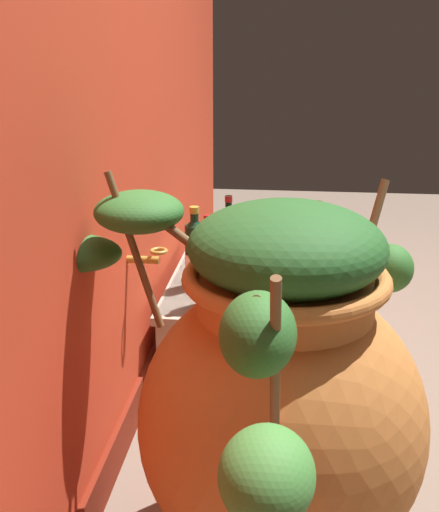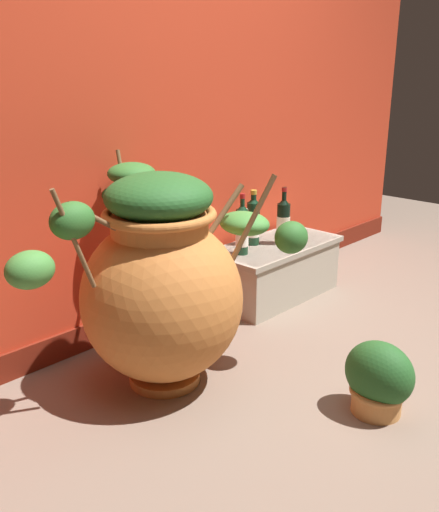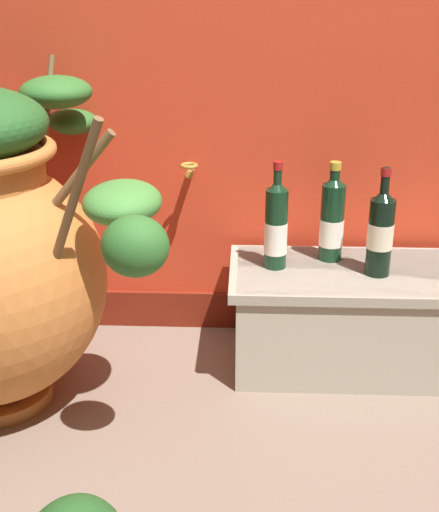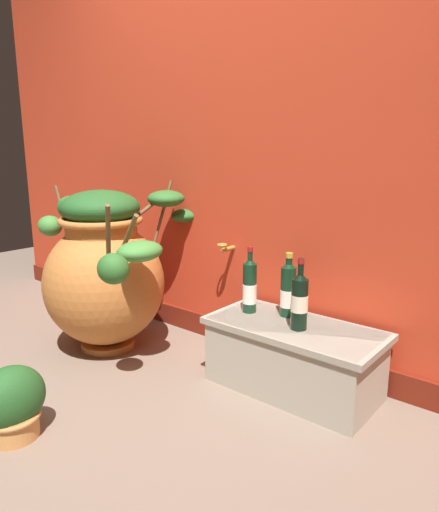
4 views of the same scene
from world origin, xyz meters
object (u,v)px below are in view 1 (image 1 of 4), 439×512
object	(u,v)px
terracotta_urn	(279,392)
wine_bottle_left	(195,253)
wine_bottle_middle	(228,243)
wine_bottle_right	(208,269)

from	to	relation	value
terracotta_urn	wine_bottle_left	distance (m)	1.03
terracotta_urn	wine_bottle_middle	size ratio (longest dim) A/B	3.61
wine_bottle_middle	wine_bottle_right	xyz separation A→B (m)	(-0.30, 0.04, -0.00)
terracotta_urn	wine_bottle_left	xyz separation A→B (m)	(0.97, 0.34, 0.00)
terracotta_urn	wine_bottle_right	world-z (taller)	terracotta_urn
terracotta_urn	wine_bottle_right	bearing A→B (deg)	18.56
terracotta_urn	wine_bottle_right	size ratio (longest dim) A/B	3.57
wine_bottle_left	terracotta_urn	bearing A→B (deg)	-160.74
wine_bottle_left	wine_bottle_right	size ratio (longest dim) A/B	0.95
wine_bottle_middle	wine_bottle_right	size ratio (longest dim) A/B	0.99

